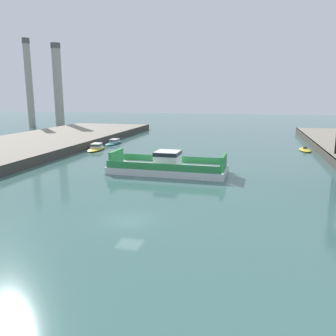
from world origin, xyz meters
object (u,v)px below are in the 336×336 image
Objects in this scene: chain_ferry at (168,166)px; smokestack_distant_b at (58,82)px; moored_boat_near_left at (96,147)px; smokestack_distant_a at (29,80)px; moored_boat_near_right at (114,142)px; moored_boat_mid_left at (305,150)px.

smokestack_distant_b is (-63.21, 74.49, 15.89)m from chain_ferry.
moored_boat_near_left is (-21.45, 19.21, -0.54)m from chain_ferry.
moored_boat_near_left is 73.03m from smokestack_distant_a.
moored_boat_near_right is 0.26× the size of smokestack_distant_b.
chain_ferry is 2.27× the size of moored_boat_near_right.
chain_ferry is 101.15m from smokestack_distant_a.
smokestack_distant_b is (-41.84, 45.05, 16.54)m from moored_boat_near_right.
moored_boat_near_left reaches higher than moored_boat_mid_left.
chain_ferry is 28.81m from moored_boat_near_left.
chain_ferry is 2.86× the size of moored_boat_mid_left.
moored_boat_near_left is at bearing 138.15° from chain_ferry.
smokestack_distant_a is at bearing 135.65° from moored_boat_near_left.
smokestack_distant_a is 1.04× the size of smokestack_distant_b.
moored_boat_near_left reaches higher than moored_boat_near_right.
smokestack_distant_a is 10.66m from smokestack_distant_b.
smokestack_distant_b is at bearing 132.88° from moored_boat_near_right.
moored_boat_near_right is 63.67m from smokestack_distant_b.
moored_boat_mid_left is 0.21× the size of smokestack_distant_b.
moored_boat_near_left is at bearing -90.45° from moored_boat_near_right.
moored_boat_near_right is (-21.37, 29.44, -0.65)m from chain_ferry.
moored_boat_near_left is 10.23m from moored_boat_near_right.
smokestack_distant_b reaches higher than chain_ferry.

